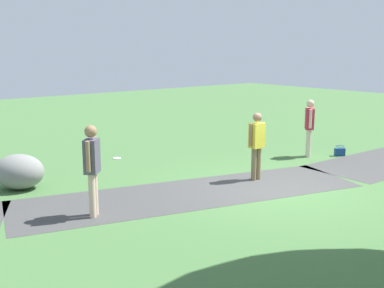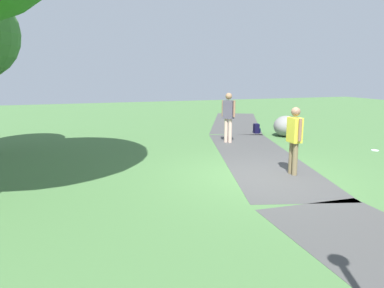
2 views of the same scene
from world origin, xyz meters
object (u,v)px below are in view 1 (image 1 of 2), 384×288
lawn_boulder (19,172)px  frisbee_on_grass (117,158)px  woman_with_handbag (309,124)px  man_near_boulder (257,141)px  handbag_on_grass (340,151)px  passerby_on_path (92,164)px

lawn_boulder → frisbee_on_grass: (-3.34, -1.25, -0.40)m
lawn_boulder → woman_with_handbag: (-8.00, 2.19, 0.60)m
man_near_boulder → frisbee_on_grass: bearing=-70.1°
lawn_boulder → man_near_boulder: man_near_boulder is taller
lawn_boulder → frisbee_on_grass: lawn_boulder is taller
man_near_boulder → lawn_boulder: bearing=-31.4°
woman_with_handbag → man_near_boulder: woman_with_handbag is taller
handbag_on_grass → man_near_boulder: bearing=3.1°
man_near_boulder → handbag_on_grass: size_ratio=4.52×
handbag_on_grass → woman_with_handbag: bearing=-34.6°
lawn_boulder → man_near_boulder: 5.73m
man_near_boulder → passerby_on_path: passerby_on_path is taller
frisbee_on_grass → handbag_on_grass: bearing=143.8°
woman_with_handbag → passerby_on_path: size_ratio=0.96×
frisbee_on_grass → man_near_boulder: bearing=109.9°
woman_with_handbag → man_near_boulder: 3.22m
woman_with_handbag → passerby_on_path: 7.54m
passerby_on_path → frisbee_on_grass: (-2.86, -4.01, -1.06)m
lawn_boulder → woman_with_handbag: size_ratio=0.86×
lawn_boulder → passerby_on_path: (-0.48, 2.76, 0.65)m
man_near_boulder → handbag_on_grass: man_near_boulder is taller
lawn_boulder → man_near_boulder: bearing=148.6°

